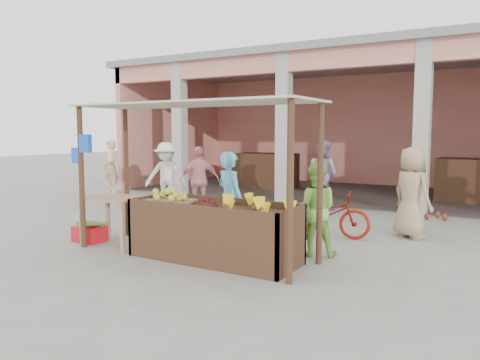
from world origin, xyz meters
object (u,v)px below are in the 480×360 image
Objects in this scene: fruit_stall at (214,234)px; vendor_green at (315,207)px; side_table at (114,205)px; vendor_blue at (230,196)px; red_crate at (90,234)px; motorcycle at (325,214)px.

fruit_stall is 1.68× the size of vendor_green.
vendor_blue is (1.71, 0.98, 0.15)m from side_table.
vendor_blue is at bearing 106.49° from fruit_stall.
red_crate is at bearing 45.69° from vendor_blue.
vendor_blue is 1.89m from motorcycle.
motorcycle reaches higher than fruit_stall.
side_table is 2.03× the size of red_crate.
red_crate is 0.31× the size of vendor_blue.
side_table is at bearing -0.32° from vendor_green.
red_crate is (-2.57, -0.13, -0.26)m from fruit_stall.
red_crate is 4.00m from vendor_green.
fruit_stall is 2.40× the size of side_table.
vendor_blue is 1.11× the size of vendor_green.
fruit_stall is 1.52× the size of motorcycle.
vendor_blue is at bearing 33.12° from side_table.
vendor_blue is (-0.26, 0.88, 0.46)m from fruit_stall.
side_table is 0.63× the size of vendor_blue.
motorcycle is at bearing 42.89° from side_table.
motorcycle is (3.49, 2.42, 0.31)m from red_crate.
fruit_stall is at bearing 4.76° from red_crate.
vendor_green is at bearing 179.69° from motorcycle.
vendor_green reaches higher than motorcycle.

